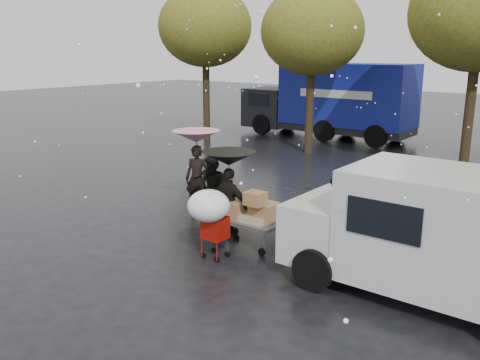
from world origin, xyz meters
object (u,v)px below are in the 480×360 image
Objects in this scene: white_van at (442,234)px; person_black at (229,205)px; vendor_cart at (251,213)px; shopping_cart at (210,210)px; person_pink at (197,179)px; blue_truck at (331,101)px.

person_black is at bearing -179.81° from white_van.
shopping_cart reaches higher than vendor_cart.
shopping_cart is at bearing -98.40° from vendor_cart.
person_pink is at bearing 136.88° from shopping_cart.
person_pink reaches higher than person_black.
person_pink is 12.74m from blue_truck.
shopping_cart is at bearing 108.83° from person_black.
shopping_cart is at bearing -63.20° from person_pink.
person_pink is 2.27m from person_black.
vendor_cart is 0.18× the size of blue_truck.
person_pink is 6.55m from white_van.
blue_truck is at bearing 109.36° from shopping_cart.
vendor_cart is 3.94m from white_van.
white_van reaches higher than person_pink.
person_black is 4.49m from white_van.
white_van reaches higher than vendor_cart.
white_van is at bearing -0.41° from vendor_cart.
person_black reaches higher than vendor_cart.
blue_truck is (-5.13, 14.61, 0.69)m from shopping_cart.
person_black is 0.20× the size of blue_truck.
shopping_cart is (2.36, -2.21, 0.19)m from person_pink.
shopping_cart is 4.24m from white_van.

